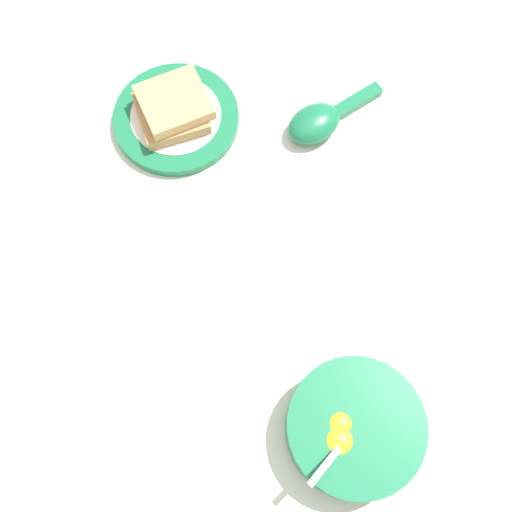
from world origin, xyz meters
TOP-DOWN VIEW (x-y plane):
  - ground_plane at (0.00, 0.00)m, footprint 3.00×3.00m
  - egg_bowl at (0.14, -0.22)m, footprint 0.15×0.15m
  - toast_plate at (-0.19, 0.11)m, footprint 0.17×0.17m
  - toast_sandwich at (-0.19, 0.10)m, footprint 0.12×0.13m
  - soup_spoon at (-0.00, 0.16)m, footprint 0.12×0.14m

SIDE VIEW (x-z plane):
  - ground_plane at x=0.00m, z-range 0.00..0.00m
  - toast_plate at x=-0.19m, z-range 0.00..0.02m
  - soup_spoon at x=0.00m, z-range 0.00..0.03m
  - egg_bowl at x=0.14m, z-range -0.01..0.06m
  - toast_sandwich at x=-0.19m, z-range 0.02..0.05m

